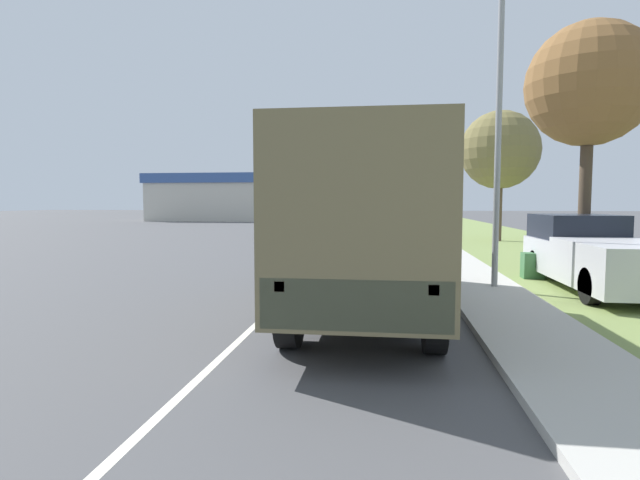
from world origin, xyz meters
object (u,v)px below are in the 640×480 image
military_truck (367,221)px  car_third_ahead (338,217)px  car_second_ahead (319,226)px  car_farthest_ahead (359,213)px  pickup_truck (595,254)px  car_nearest_ahead (367,233)px  car_fourth_ahead (381,214)px  lamp_post (490,98)px

military_truck → car_third_ahead: 35.83m
car_second_ahead → car_farthest_ahead: size_ratio=1.02×
pickup_truck → military_truck: bearing=-147.3°
car_nearest_ahead → car_second_ahead: 9.95m
military_truck → car_third_ahead: (-4.00, 35.60, -1.00)m
car_nearest_ahead → car_fourth_ahead: 38.12m
car_third_ahead → car_farthest_ahead: (0.44, 26.88, -0.14)m
car_second_ahead → car_fourth_ahead: car_fourth_ahead is taller
car_third_ahead → car_fourth_ahead: bearing=75.6°
car_third_ahead → car_fourth_ahead: car_third_ahead is taller
car_second_ahead → car_farthest_ahead: (0.25, 40.93, 0.00)m
pickup_truck → car_second_ahead: bearing=116.9°
car_fourth_ahead → lamp_post: (2.92, -47.53, 3.83)m
military_truck → lamp_post: lamp_post is taller
car_nearest_ahead → car_farthest_ahead: bearing=93.5°
car_nearest_ahead → car_fourth_ahead: size_ratio=1.00×
car_third_ahead → pickup_truck: size_ratio=0.79×
pickup_truck → car_nearest_ahead: bearing=123.7°
car_farthest_ahead → pickup_truck: bearing=-81.4°
pickup_truck → lamp_post: lamp_post is taller
military_truck → lamp_post: size_ratio=1.05×
lamp_post → car_farthest_ahead: bearing=96.0°
pickup_truck → lamp_post: bearing=-165.9°
car_third_ahead → lamp_post: lamp_post is taller
car_third_ahead → car_farthest_ahead: size_ratio=1.09×
military_truck → car_nearest_ahead: military_truck is taller
military_truck → pickup_truck: (5.37, 3.44, -0.90)m
military_truck → car_farthest_ahead: bearing=93.3°
car_fourth_ahead → lamp_post: 47.78m
car_fourth_ahead → lamp_post: lamp_post is taller
car_nearest_ahead → car_third_ahead: (-3.55, 23.41, -0.01)m
military_truck → pickup_truck: 6.44m
car_fourth_ahead → military_truck: bearing=-89.7°
car_nearest_ahead → pickup_truck: bearing=-56.3°
car_farthest_ahead → car_fourth_ahead: bearing=-74.7°
car_nearest_ahead → lamp_post: size_ratio=0.64×
military_truck → car_fourth_ahead: size_ratio=1.62×
military_truck → car_farthest_ahead: (-3.57, 62.48, -1.13)m
pickup_truck → car_third_ahead: bearing=106.3°
car_second_ahead → car_fourth_ahead: 28.98m
car_third_ahead → car_nearest_ahead: bearing=-81.4°
car_farthest_ahead → car_nearest_ahead: bearing=-86.5°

